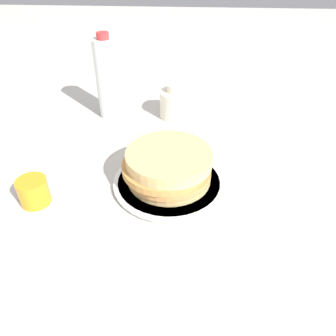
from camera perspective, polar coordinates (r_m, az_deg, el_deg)
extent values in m
plane|color=#BCB7AD|center=(0.76, 0.20, -2.30)|extent=(4.00, 4.00, 0.00)
cylinder|color=white|center=(0.75, 0.00, -2.50)|extent=(0.23, 0.23, 0.01)
cylinder|color=white|center=(0.75, 0.00, -2.36)|extent=(0.25, 0.25, 0.01)
cylinder|color=#DAB571|center=(0.75, -0.14, -1.38)|extent=(0.19, 0.19, 0.02)
cylinder|color=tan|center=(0.73, 0.52, -0.62)|extent=(0.19, 0.19, 0.02)
cylinder|color=#BF8845|center=(0.72, -0.58, 0.29)|extent=(0.19, 0.19, 0.02)
cylinder|color=#D9B477|center=(0.72, 0.00, 1.37)|extent=(0.19, 0.19, 0.01)
cylinder|color=#DEB66D|center=(0.71, -0.03, 2.24)|extent=(0.19, 0.19, 0.01)
cylinder|color=orange|center=(0.75, -22.37, -3.80)|extent=(0.06, 0.06, 0.06)
cylinder|color=beige|center=(1.02, 1.30, 11.06)|extent=(0.10, 0.10, 0.08)
cylinder|color=beige|center=(1.00, 1.35, 13.74)|extent=(0.05, 0.05, 0.02)
cylinder|color=silver|center=(1.01, -10.48, 14.88)|extent=(0.07, 0.07, 0.23)
cylinder|color=red|center=(0.97, -11.33, 21.66)|extent=(0.03, 0.03, 0.02)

